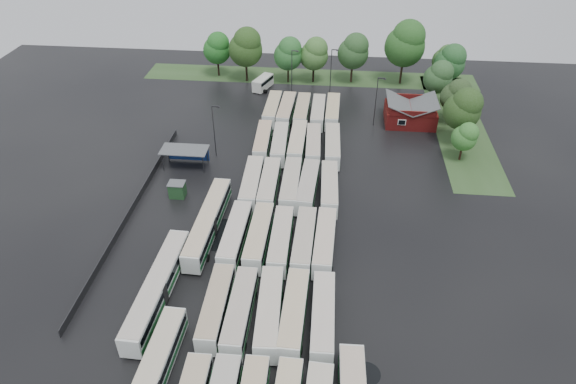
{
  "coord_description": "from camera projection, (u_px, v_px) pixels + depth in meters",
  "views": [
    {
      "loc": [
        8.46,
        -53.81,
        49.02
      ],
      "look_at": [
        2.0,
        12.0,
        2.5
      ],
      "focal_mm": 32.0,
      "sensor_mm": 36.0,
      "label": 1
    }
  ],
  "objects": [
    {
      "name": "bus_r5c1",
      "position": [
        286.0,
        111.0,
        105.72
      ],
      "size": [
        3.07,
        12.68,
        3.51
      ],
      "rotation": [
        0.0,
        0.0,
        -0.03
      ],
      "color": "silver",
      "rests_on": "ground"
    },
    {
      "name": "ground",
      "position": [
        266.0,
        254.0,
        72.68
      ],
      "size": [
        160.0,
        160.0,
        0.0
      ],
      "primitive_type": "plane",
      "color": "black",
      "rests_on": "ground"
    },
    {
      "name": "bus_r1c0",
      "position": [
        216.0,
        307.0,
        62.11
      ],
      "size": [
        2.8,
        12.31,
        3.42
      ],
      "rotation": [
        0.0,
        0.0,
        0.02
      ],
      "color": "silver",
      "rests_on": "ground"
    },
    {
      "name": "lamp_post_back_w",
      "position": [
        292.0,
        69.0,
        113.92
      ],
      "size": [
        1.56,
        0.3,
        10.12
      ],
      "color": "#2D2D30",
      "rests_on": "ground"
    },
    {
      "name": "utility_hut",
      "position": [
        177.0,
        190.0,
        83.47
      ],
      "size": [
        2.7,
        2.2,
        2.62
      ],
      "color": "#1A401E",
      "rests_on": "ground"
    },
    {
      "name": "bus_r1c3",
      "position": [
        294.0,
        314.0,
        61.16
      ],
      "size": [
        2.93,
        12.68,
        3.52
      ],
      "rotation": [
        0.0,
        0.0,
        -0.02
      ],
      "color": "silver",
      "rests_on": "ground"
    },
    {
      "name": "bus_r2c2",
      "position": [
        281.0,
        240.0,
        72.16
      ],
      "size": [
        2.77,
        12.54,
        3.48
      ],
      "rotation": [
        0.0,
        0.0,
        0.01
      ],
      "color": "silver",
      "rests_on": "ground"
    },
    {
      "name": "bus_r5c2",
      "position": [
        302.0,
        111.0,
        105.49
      ],
      "size": [
        2.81,
        12.45,
        3.46
      ],
      "rotation": [
        0.0,
        0.0,
        -0.01
      ],
      "color": "silver",
      "rests_on": "ground"
    },
    {
      "name": "tree_east_3",
      "position": [
        439.0,
        77.0,
        108.57
      ],
      "size": [
        6.15,
        6.15,
        10.18
      ],
      "color": "#312016",
      "rests_on": "ground"
    },
    {
      "name": "puddle_4",
      "position": [
        366.0,
        374.0,
        56.61
      ],
      "size": [
        3.19,
        3.19,
        0.01
      ],
      "primitive_type": "cylinder",
      "color": "black",
      "rests_on": "ground"
    },
    {
      "name": "minibus",
      "position": [
        263.0,
        83.0,
        118.44
      ],
      "size": [
        4.38,
        6.86,
        2.81
      ],
      "rotation": [
        0.0,
        0.0,
        -0.34
      ],
      "color": "silver",
      "rests_on": "ground"
    },
    {
      "name": "tree_east_0",
      "position": [
        465.0,
        136.0,
        90.76
      ],
      "size": [
        4.58,
        4.58,
        7.58
      ],
      "color": "black",
      "rests_on": "ground"
    },
    {
      "name": "bus_r2c1",
      "position": [
        259.0,
        237.0,
        72.72
      ],
      "size": [
        2.87,
        12.76,
        3.54
      ],
      "rotation": [
        0.0,
        0.0,
        -0.01
      ],
      "color": "silver",
      "rests_on": "ground"
    },
    {
      "name": "brick_building",
      "position": [
        410.0,
        114.0,
        104.5
      ],
      "size": [
        10.07,
        8.6,
        5.39
      ],
      "color": "maroon",
      "rests_on": "ground"
    },
    {
      "name": "bus_r2c0",
      "position": [
        235.0,
        236.0,
        72.94
      ],
      "size": [
        2.98,
        12.92,
        3.58
      ],
      "rotation": [
        0.0,
        0.0,
        -0.02
      ],
      "color": "silver",
      "rests_on": "ground"
    },
    {
      "name": "bus_r2c4",
      "position": [
        325.0,
        242.0,
        71.85
      ],
      "size": [
        3.04,
        12.61,
        3.49
      ],
      "rotation": [
        0.0,
        0.0,
        -0.03
      ],
      "color": "silver",
      "rests_on": "ground"
    },
    {
      "name": "bus_r5c0",
      "position": [
        273.0,
        109.0,
        106.33
      ],
      "size": [
        2.78,
        12.43,
        3.45
      ],
      "rotation": [
        0.0,
        0.0,
        -0.01
      ],
      "color": "silver",
      "rests_on": "ground"
    },
    {
      "name": "tree_east_4",
      "position": [
        451.0,
        61.0,
        113.66
      ],
      "size": [
        6.88,
        6.88,
        11.39
      ],
      "color": "#3B2713",
      "rests_on": "ground"
    },
    {
      "name": "bus_r3c1",
      "position": [
        269.0,
        185.0,
        83.49
      ],
      "size": [
        2.87,
        12.66,
        3.51
      ],
      "rotation": [
        0.0,
        0.0,
        0.01
      ],
      "color": "silver",
      "rests_on": "ground"
    },
    {
      "name": "tree_north_0",
      "position": [
        217.0,
        48.0,
        121.87
      ],
      "size": [
        6.55,
        6.55,
        10.86
      ],
      "color": "black",
      "rests_on": "ground"
    },
    {
      "name": "bus_r4c3",
      "position": [
        313.0,
        145.0,
        94.14
      ],
      "size": [
        3.05,
        12.29,
        3.4
      ],
      "rotation": [
        0.0,
        0.0,
        0.04
      ],
      "color": "silver",
      "rests_on": "ground"
    },
    {
      "name": "wash_shed",
      "position": [
        185.0,
        151.0,
        90.26
      ],
      "size": [
        8.2,
        4.2,
        3.58
      ],
      "color": "#2D2D30",
      "rests_on": "ground"
    },
    {
      "name": "puddle_3",
      "position": [
        280.0,
        268.0,
        70.31
      ],
      "size": [
        4.16,
        4.16,
        0.01
      ],
      "primitive_type": "cylinder",
      "color": "black",
      "rests_on": "ground"
    },
    {
      "name": "tree_north_2",
      "position": [
        289.0,
        53.0,
        118.4
      ],
      "size": [
        6.68,
        6.68,
        11.07
      ],
      "color": "black",
      "rests_on": "ground"
    },
    {
      "name": "artic_bus_west_a",
      "position": [
        150.0,
        384.0,
        53.44
      ],
      "size": [
        3.18,
        18.65,
        3.45
      ],
      "rotation": [
        0.0,
        0.0,
        -0.03
      ],
      "color": "silver",
      "rests_on": "ground"
    },
    {
      "name": "bus_r5c4",
      "position": [
        333.0,
        112.0,
        105.38
      ],
      "size": [
        2.82,
        12.44,
        3.45
      ],
      "rotation": [
        0.0,
        0.0,
        -0.01
      ],
      "color": "silver",
      "rests_on": "ground"
    },
    {
      "name": "tree_east_1",
      "position": [
        464.0,
        108.0,
        94.23
      ],
      "size": [
        6.92,
        6.92,
        11.46
      ],
      "color": "black",
      "rests_on": "ground"
    },
    {
      "name": "tree_north_5",
      "position": [
        406.0,
        43.0,
        116.27
      ],
      "size": [
        9.18,
        9.18,
        15.2
      ],
      "color": "black",
      "rests_on": "ground"
    },
    {
      "name": "tree_east_2",
      "position": [
        457.0,
        95.0,
        101.71
      ],
      "size": [
        5.86,
        5.86,
        9.71
      ],
      "color": "black",
      "rests_on": "ground"
    },
    {
      "name": "west_fence",
      "position": [
        133.0,
        208.0,
        80.62
      ],
      "size": [
        0.1,
        50.0,
        1.2
      ],
      "primitive_type": "cube",
      "color": "#2D2D30",
      "rests_on": "ground"
    },
    {
      "name": "bus_r2c3",
      "position": [
        304.0,
        241.0,
        71.98
      ],
      "size": [
        2.88,
        12.59,
        3.49
      ],
      "rotation": [
        0.0,
        0.0,
        -0.02
      ],
      "color": "silver",
      "rests_on": "ground"
    },
    {
      "name": "bus_r1c2",
      "position": [
        269.0,
        312.0,
        61.32
      ],
      "size": [
        3.33,
        12.93,
        3.57
      ],
      "rotation": [
        0.0,
        0.0,
        0.05
      ],
      "color": "silver",
      "rests_on": "ground"
    },
    {
      "name": "bus_r1c1",
      "position": [
        240.0,
        311.0,
        61.51
      ],
      "size": [
        2.66,
        12.44,
        3.46
      ],
      "rotation": [
        0.0,
        0.0,
        -0.0
      ],
      "color": "silver",
      "rests_on": "ground"
    },
    {
      "name": "artic_bus_west_b",
      "position": [
        208.0,
        222.0,
        75.49
      ],
      "size": [
        3.3,
        19.06,
        3.52
      ],
      "rotation": [
        0.0,
        0.0,
        -0.03
      ],
      "color": "silver",
      "rests_on": "ground"
    },
    {
      "name": "grass_strip_east",
      "position": [
        458.0,
        125.0,
        104.8
      ],
      "size": [
        10.0,
        50.0,
        0.01
      ],
      "primitive_type": "cube",
      "color": "#2E4C23",
      "rests_on": "ground"
    },
    {
      "name": "bus_r4c2",
      "position": [
        297.0,
        143.0,
        94.67
      ],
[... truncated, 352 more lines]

